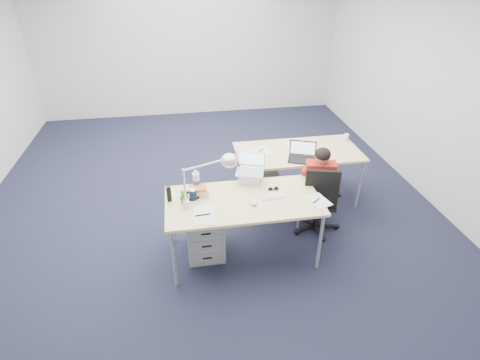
% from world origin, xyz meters
% --- Properties ---
extents(floor, '(7.00, 7.00, 0.00)m').
position_xyz_m(floor, '(0.00, 0.00, 0.00)').
color(floor, black).
rests_on(floor, ground).
extents(room, '(6.02, 7.02, 2.80)m').
position_xyz_m(room, '(0.00, 0.00, 1.71)').
color(room, beige).
rests_on(room, ground).
extents(desk_near, '(1.60, 0.80, 0.73)m').
position_xyz_m(desk_near, '(0.29, -1.09, 0.68)').
color(desk_near, '#DABD7E').
rests_on(desk_near, ground).
extents(desk_far, '(1.60, 0.80, 0.73)m').
position_xyz_m(desk_far, '(1.19, -0.09, 0.68)').
color(desk_far, '#DABD7E').
rests_on(desk_far, ground).
extents(office_chair, '(0.71, 0.71, 0.92)m').
position_xyz_m(office_chair, '(1.24, -0.80, 0.26)').
color(office_chair, black).
rests_on(office_chair, ground).
extents(seated_person, '(0.42, 0.63, 1.08)m').
position_xyz_m(seated_person, '(1.27, -0.65, 0.55)').
color(seated_person, '#A92318').
rests_on(seated_person, ground).
extents(drawer_pedestal_near, '(0.40, 0.50, 0.55)m').
position_xyz_m(drawer_pedestal_near, '(-0.12, -0.97, 0.28)').
color(drawer_pedestal_near, '#A5A8AA').
rests_on(drawer_pedestal_near, ground).
extents(drawer_pedestal_far, '(0.40, 0.50, 0.55)m').
position_xyz_m(drawer_pedestal_far, '(0.68, -0.09, 0.28)').
color(drawer_pedestal_far, '#A5A8AA').
rests_on(drawer_pedestal_far, ground).
extents(silver_laptop, '(0.36, 0.32, 0.32)m').
position_xyz_m(silver_laptop, '(0.43, -0.74, 0.89)').
color(silver_laptop, silver).
rests_on(silver_laptop, desk_near).
extents(wireless_keyboard, '(0.26, 0.13, 0.01)m').
position_xyz_m(wireless_keyboard, '(0.60, -1.08, 0.74)').
color(wireless_keyboard, white).
rests_on(wireless_keyboard, desk_near).
extents(computer_mouse, '(0.07, 0.11, 0.04)m').
position_xyz_m(computer_mouse, '(0.38, -1.18, 0.75)').
color(computer_mouse, white).
rests_on(computer_mouse, desk_near).
extents(headphones, '(0.29, 0.26, 0.04)m').
position_xyz_m(headphones, '(-0.23, -0.94, 0.75)').
color(headphones, black).
rests_on(headphones, desk_near).
extents(can_koozie, '(0.09, 0.09, 0.12)m').
position_xyz_m(can_koozie, '(-0.22, -0.99, 0.79)').
color(can_koozie, '#13203B').
rests_on(can_koozie, desk_near).
extents(water_bottle, '(0.08, 0.08, 0.24)m').
position_xyz_m(water_bottle, '(-0.17, -0.83, 0.85)').
color(water_bottle, silver).
rests_on(water_bottle, desk_near).
extents(bear_figurine, '(0.10, 0.09, 0.16)m').
position_xyz_m(bear_figurine, '(-0.31, -1.05, 0.81)').
color(bear_figurine, '#337D21').
rests_on(bear_figurine, desk_near).
extents(book_stack, '(0.21, 0.17, 0.09)m').
position_xyz_m(book_stack, '(-0.16, -0.91, 0.77)').
color(book_stack, silver).
rests_on(book_stack, desk_near).
extents(cordless_phone, '(0.05, 0.04, 0.17)m').
position_xyz_m(cordless_phone, '(-0.46, -0.99, 0.81)').
color(cordless_phone, black).
rests_on(cordless_phone, desk_near).
extents(papers_left, '(0.28, 0.35, 0.01)m').
position_xyz_m(papers_left, '(-0.12, -1.31, 0.74)').
color(papers_left, '#FFF993').
rests_on(papers_left, desk_near).
extents(papers_right, '(0.25, 0.30, 0.01)m').
position_xyz_m(papers_right, '(1.04, -1.25, 0.73)').
color(papers_right, '#FFF993').
rests_on(papers_right, desk_near).
extents(sunglasses, '(0.12, 0.06, 0.03)m').
position_xyz_m(sunglasses, '(0.64, -0.96, 0.74)').
color(sunglasses, black).
rests_on(sunglasses, desk_near).
extents(desk_lamp, '(0.53, 0.38, 0.57)m').
position_xyz_m(desk_lamp, '(-0.12, -1.10, 1.02)').
color(desk_lamp, silver).
rests_on(desk_lamp, desk_near).
extents(dark_laptop, '(0.42, 0.41, 0.24)m').
position_xyz_m(dark_laptop, '(1.15, -0.35, 0.85)').
color(dark_laptop, black).
rests_on(dark_laptop, desk_far).
extents(far_cup, '(0.08, 0.08, 0.09)m').
position_xyz_m(far_cup, '(1.93, 0.12, 0.78)').
color(far_cup, white).
rests_on(far_cup, desk_far).
extents(far_papers, '(0.33, 0.37, 0.01)m').
position_xyz_m(far_papers, '(0.70, -0.05, 0.73)').
color(far_papers, white).
rests_on(far_papers, desk_far).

